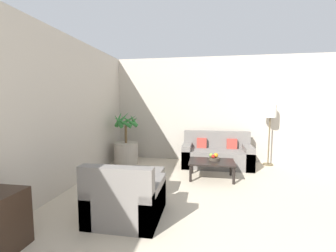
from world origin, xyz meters
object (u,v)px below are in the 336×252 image
Objects in this scene: fruit_bowl at (214,159)px; apple_red at (213,156)px; floor_lamp at (270,115)px; ottoman at (146,181)px; orange_fruit at (216,155)px; apple_green at (211,155)px; potted_palm at (126,147)px; armchair at (126,200)px; sofa_loveseat at (217,155)px; coffee_table at (212,163)px.

apple_red is at bearing -111.72° from fruit_bowl.
floor_lamp is 3.47m from ottoman.
apple_red is at bearing -123.58° from orange_fruit.
floor_lamp reaches higher than apple_green.
floor_lamp is at bearing 7.59° from potted_palm.
orange_fruit is at bearing -17.08° from potted_palm.
floor_lamp is at bearing 49.95° from armchair.
sofa_loveseat is 0.94m from coffee_table.
armchair is at bearing -122.71° from fruit_bowl.
ottoman is at bearing -139.62° from apple_red.
orange_fruit is 0.10× the size of armchair.
fruit_bowl is (2.13, -0.70, -0.03)m from potted_palm.
sofa_loveseat reaches higher than ottoman.
orange_fruit reaches higher than fruit_bowl.
apple_red is at bearing -19.58° from potted_palm.
sofa_loveseat is 19.82× the size of apple_green.
potted_palm is 3.61m from floor_lamp.
orange_fruit reaches higher than coffee_table.
apple_green is (-1.41, -1.13, -0.77)m from floor_lamp.
coffee_table is 1.68× the size of ottoman.
sofa_loveseat is 1.80× the size of coffee_table.
orange_fruit is (0.10, 0.00, 0.00)m from apple_green.
ottoman is (-1.09, -1.04, -0.25)m from apple_green.
sofa_loveseat is at bearing 79.53° from apple_green.
apple_red is 1.51m from ottoman.
potted_palm is 16.30× the size of apple_green.
armchair is 0.85m from ottoman.
fruit_bowl is at bearing 68.28° from apple_red.
potted_palm is 2.23m from coffee_table.
apple_green is at bearing -178.17° from orange_fruit.
armchair is at bearing -122.77° from coffee_table.
apple_green is (-0.15, -0.82, 0.18)m from sofa_loveseat.
fruit_bowl is 3.10× the size of apple_red.
apple_green is at bearing 59.03° from armchair.
armchair is at bearing -122.97° from apple_red.
apple_green is at bearing 150.30° from fruit_bowl.
sofa_loveseat is 0.85m from apple_green.
floor_lamp is at bearing 41.68° from coffee_table.
apple_red is 0.83× the size of orange_fruit.
sofa_loveseat is 22.02× the size of apple_red.
fruit_bowl is 0.26× the size of armchair.
armchair is at bearing -130.05° from floor_lamp.
floor_lamp is at bearing 41.58° from apple_red.
orange_fruit is at bearing 56.42° from apple_red.
coffee_table is at bearing 40.22° from ottoman.
ottoman is at bearing -138.60° from orange_fruit.
fruit_bowl is 0.08m from apple_red.
apple_green is at bearing 115.40° from apple_red.
sofa_loveseat is at bearing 81.42° from coffee_table.
ottoman is (-1.10, -0.93, -0.11)m from coffee_table.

